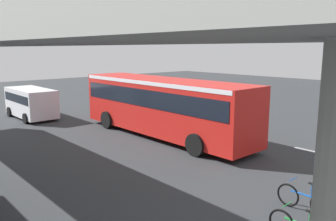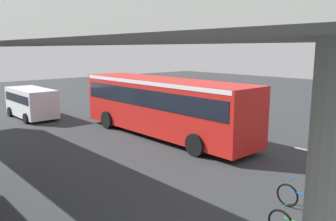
{
  "view_description": "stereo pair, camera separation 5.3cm",
  "coord_description": "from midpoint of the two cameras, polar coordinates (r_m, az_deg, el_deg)",
  "views": [
    {
      "loc": [
        -12.9,
        12.68,
        4.76
      ],
      "look_at": [
        0.11,
        1.01,
        1.6
      ],
      "focal_mm": 36.66,
      "sensor_mm": 36.0,
      "label": 1
    },
    {
      "loc": [
        -12.94,
        12.64,
        4.76
      ],
      "look_at": [
        0.11,
        1.01,
        1.6
      ],
      "focal_mm": 36.66,
      "sensor_mm": 36.0,
      "label": 2
    }
  ],
  "objects": [
    {
      "name": "ground",
      "position": [
        18.7,
        2.62,
        -4.51
      ],
      "size": [
        80.0,
        80.0,
        0.0
      ],
      "primitive_type": "plane",
      "color": "#2D3033"
    },
    {
      "name": "city_bus",
      "position": [
        18.63,
        -0.77,
        1.37
      ],
      "size": [
        11.54,
        2.85,
        3.15
      ],
      "color": "red",
      "rests_on": "ground"
    },
    {
      "name": "parked_van",
      "position": [
        25.52,
        -21.72,
        1.46
      ],
      "size": [
        4.8,
        2.17,
        2.05
      ],
      "color": "silver",
      "rests_on": "ground"
    },
    {
      "name": "bicycle_blue",
      "position": [
        11.15,
        21.78,
        -13.7
      ],
      "size": [
        1.77,
        0.44,
        0.96
      ],
      "color": "black",
      "rests_on": "ground"
    },
    {
      "name": "traffic_sign",
      "position": [
        21.43,
        4.95,
        2.51
      ],
      "size": [
        0.08,
        0.6,
        2.8
      ],
      "color": "slate",
      "rests_on": "ground"
    },
    {
      "name": "lane_dash_leftmost",
      "position": [
        17.53,
        23.27,
        -6.36
      ],
      "size": [
        2.0,
        0.2,
        0.01
      ],
      "primitive_type": "cube",
      "color": "silver",
      "rests_on": "ground"
    },
    {
      "name": "lane_dash_left",
      "position": [
        19.46,
        12.57,
        -4.15
      ],
      "size": [
        2.0,
        0.2,
        0.01
      ],
      "primitive_type": "cube",
      "color": "silver",
      "rests_on": "ground"
    },
    {
      "name": "lane_dash_centre",
      "position": [
        21.96,
        4.08,
        -2.29
      ],
      "size": [
        2.0,
        0.2,
        0.01
      ],
      "primitive_type": "cube",
      "color": "silver",
      "rests_on": "ground"
    },
    {
      "name": "lane_dash_right",
      "position": [
        24.85,
        -2.54,
        -0.8
      ],
      "size": [
        2.0,
        0.2,
        0.01
      ],
      "primitive_type": "cube",
      "color": "silver",
      "rests_on": "ground"
    }
  ]
}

